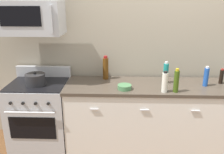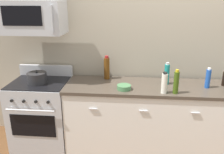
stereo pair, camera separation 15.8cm
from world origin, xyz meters
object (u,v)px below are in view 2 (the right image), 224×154
Objects in this scene: bottle_soy_sauce_dark at (224,78)px; bowl_green_glaze at (124,87)px; microwave at (34,17)px; bottle_wine_amber at (107,68)px; stockpot at (37,78)px; bottle_olive_oil at (176,82)px; range_oven at (42,112)px; bottle_soda_blue at (208,78)px; bottle_sparkling_teal at (167,74)px; bottle_vinegar_white at (164,83)px.

bottle_soy_sauce_dark is 1.28m from bowl_green_glaze.
bottle_wine_amber is (0.88, 0.17, -0.68)m from microwave.
microwave is at bearing 89.87° from stockpot.
bottle_olive_oil is at bearing -5.87° from stockpot.
bottle_olive_oil is (1.73, -0.23, 0.59)m from range_oven.
microwave is at bearing -179.11° from bottle_soy_sauce_dark.
bottle_olive_oil reaches higher than range_oven.
microwave reaches higher than bottle_soda_blue.
microwave is 4.37× the size of bowl_green_glaze.
microwave reaches higher than stockpot.
bottle_wine_amber is (-1.27, 0.22, 0.03)m from bottle_soda_blue.
bottle_olive_oil is 1.74m from stockpot.
bottle_sparkling_teal reaches higher than bowl_green_glaze.
bowl_green_glaze is at bearing -56.10° from bottle_wine_amber.
range_oven is at bearing -178.03° from bottle_soy_sauce_dark.
range_oven is 6.28× the size of bowl_green_glaze.
stockpot is (-1.73, 0.18, -0.06)m from bottle_olive_oil.
bottle_olive_oil reaches higher than stockpot.
bottle_soy_sauce_dark is (2.38, 0.04, -0.74)m from microwave.
bottle_soda_blue is 0.49m from bottle_sparkling_teal.
bowl_green_glaze is (-0.47, 0.07, -0.09)m from bottle_vinegar_white.
bowl_green_glaze is at bearing 173.63° from bottle_olive_oil.
bottle_soy_sauce_dark is at bearing 1.97° from range_oven.
range_oven is at bearing 171.73° from bowl_green_glaze.
bottle_olive_oil reaches higher than bottle_vinegar_white.
range_oven is 4.15× the size of bottle_vinegar_white.
bottle_sparkling_teal is 1.15× the size of stockpot.
bottle_vinegar_white is at bearing -8.41° from range_oven.
stockpot is (0.00, -0.05, 0.53)m from range_oven.
bottle_soda_blue is (0.42, 0.22, -0.01)m from bottle_olive_oil.
bottle_soda_blue is 2.15m from stockpot.
bottle_vinegar_white is 0.32m from bottle_sparkling_teal.
bottle_vinegar_white is 0.60m from bottle_soda_blue.
bottle_olive_oil is at bearing 2.08° from bottle_vinegar_white.
bottle_olive_oil is at bearing -78.31° from bottle_sparkling_teal.
bottle_soda_blue is at bearing -157.40° from bottle_soy_sauce_dark.
range_oven is 1.77m from bottle_sparkling_teal.
bottle_vinegar_white is at bearing -158.10° from bottle_soda_blue.
stockpot is at bearing 174.39° from bowl_green_glaze.
bottle_soy_sauce_dark is 1.51m from bottle_wine_amber.
range_oven is 3.75× the size of bottle_sparkling_teal.
bottle_olive_oil is 1.01× the size of bottle_sparkling_teal.
bottle_soda_blue is at bearing 27.44° from bottle_olive_oil.
bottle_sparkling_teal is (1.67, 0.03, -0.69)m from microwave.
bottle_wine_amber is 0.47m from bowl_green_glaze.
bowl_green_glaze is at bearing -10.48° from microwave.
bottle_olive_oil is at bearing -6.37° from bowl_green_glaze.
range_oven is 5.37× the size of bottle_soy_sauce_dark.
microwave is 2.31× the size of bottle_wine_amber.
microwave reaches higher than bottle_vinegar_white.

